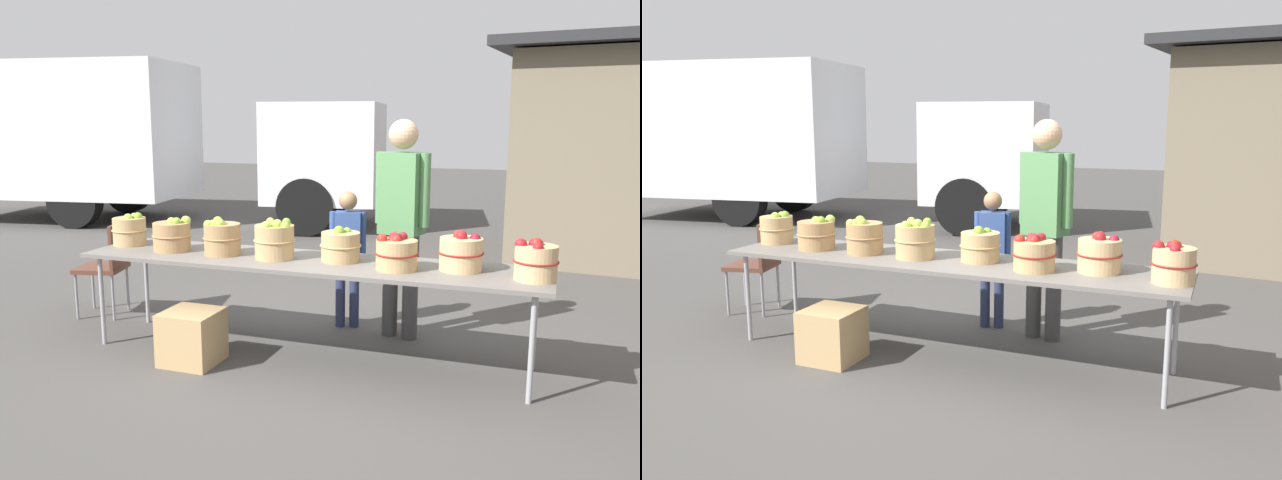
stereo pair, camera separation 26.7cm
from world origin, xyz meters
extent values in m
plane|color=#474442|center=(0.00, 0.00, 0.00)|extent=(40.00, 40.00, 0.00)
cube|color=slate|center=(0.00, 0.00, 0.73)|extent=(3.50, 0.76, 0.03)
cylinder|color=#99999E|center=(-1.63, -0.30, 0.36)|extent=(0.04, 0.04, 0.72)
cylinder|color=#99999E|center=(1.63, -0.30, 0.36)|extent=(0.04, 0.04, 0.72)
cylinder|color=#99999E|center=(-1.63, 0.30, 0.36)|extent=(0.04, 0.04, 0.72)
cylinder|color=#99999E|center=(1.63, 0.30, 0.36)|extent=(0.04, 0.04, 0.72)
cylinder|color=tan|center=(-1.60, 0.06, 0.86)|extent=(0.27, 0.27, 0.23)
torus|color=tan|center=(-1.60, 0.06, 0.87)|extent=(0.29, 0.29, 0.01)
sphere|color=#9EC647|center=(-1.59, 0.03, 0.98)|extent=(0.08, 0.08, 0.08)
sphere|color=#9EC647|center=(-1.57, 0.10, 0.98)|extent=(0.07, 0.07, 0.07)
sphere|color=#8CB738|center=(-1.57, 0.11, 0.97)|extent=(0.07, 0.07, 0.07)
sphere|color=#7AA833|center=(-1.54, 0.09, 0.98)|extent=(0.08, 0.08, 0.08)
cylinder|color=#A87F51|center=(-1.14, -0.03, 0.86)|extent=(0.29, 0.29, 0.23)
torus|color=#A87F51|center=(-1.14, -0.03, 0.87)|extent=(0.31, 0.31, 0.01)
sphere|color=#9EC647|center=(-1.13, -0.03, 0.98)|extent=(0.07, 0.07, 0.07)
sphere|color=#7AA833|center=(-1.08, -0.04, 0.99)|extent=(0.07, 0.07, 0.07)
sphere|color=#9EC647|center=(-1.04, 0.04, 0.99)|extent=(0.08, 0.08, 0.08)
sphere|color=#9EC647|center=(-1.15, 0.02, 0.97)|extent=(0.08, 0.08, 0.08)
cylinder|color=#A87F51|center=(-0.69, -0.02, 0.87)|extent=(0.28, 0.28, 0.24)
torus|color=#A87F51|center=(-0.69, -0.02, 0.88)|extent=(0.30, 0.30, 0.01)
sphere|color=#8CB738|center=(-0.69, -0.02, 0.97)|extent=(0.08, 0.08, 0.08)
sphere|color=#9EC647|center=(-0.73, -0.08, 0.99)|extent=(0.08, 0.08, 0.08)
sphere|color=#8CB738|center=(-0.68, -0.07, 1.00)|extent=(0.08, 0.08, 0.08)
sphere|color=#8CB738|center=(-0.71, -0.05, 1.01)|extent=(0.08, 0.08, 0.08)
sphere|color=#8CB738|center=(-0.74, -0.01, 0.99)|extent=(0.07, 0.07, 0.07)
sphere|color=#9EC647|center=(-0.76, -0.10, 0.99)|extent=(0.07, 0.07, 0.07)
cylinder|color=tan|center=(-0.25, -0.02, 0.88)|extent=(0.30, 0.30, 0.25)
torus|color=tan|center=(-0.25, -0.02, 0.89)|extent=(0.32, 0.32, 0.01)
sphere|color=#8CB738|center=(-0.15, -0.05, 1.00)|extent=(0.08, 0.08, 0.08)
sphere|color=#9EC647|center=(-0.28, -0.11, 1.01)|extent=(0.08, 0.08, 0.08)
sphere|color=#8CB738|center=(-0.20, -0.06, 1.02)|extent=(0.08, 0.08, 0.08)
sphere|color=#7AA833|center=(-0.18, 0.05, 1.02)|extent=(0.07, 0.07, 0.07)
sphere|color=#7AA833|center=(-0.25, -0.03, 1.01)|extent=(0.07, 0.07, 0.07)
sphere|color=#9EC647|center=(-0.29, 0.00, 1.02)|extent=(0.06, 0.06, 0.06)
cylinder|color=tan|center=(0.25, 0.06, 0.86)|extent=(0.29, 0.29, 0.21)
torus|color=tan|center=(0.25, 0.06, 0.87)|extent=(0.31, 0.31, 0.01)
sphere|color=#9EC647|center=(0.24, 0.07, 0.97)|extent=(0.07, 0.07, 0.07)
sphere|color=#7AA833|center=(0.24, 0.04, 0.98)|extent=(0.08, 0.08, 0.08)
sphere|color=#8CB738|center=(0.21, 0.11, 0.96)|extent=(0.07, 0.07, 0.07)
sphere|color=#7AA833|center=(0.28, 0.11, 0.96)|extent=(0.06, 0.06, 0.06)
sphere|color=#7AA833|center=(0.25, 0.06, 0.95)|extent=(0.07, 0.07, 0.07)
cylinder|color=tan|center=(0.70, -0.08, 0.85)|extent=(0.29, 0.29, 0.21)
torus|color=maroon|center=(0.70, -0.08, 0.87)|extent=(0.31, 0.31, 0.01)
sphere|color=maroon|center=(0.70, -0.07, 0.97)|extent=(0.08, 0.08, 0.08)
sphere|color=#B22319|center=(0.61, -0.12, 0.97)|extent=(0.08, 0.08, 0.08)
sphere|color=maroon|center=(0.67, -0.04, 0.97)|extent=(0.08, 0.08, 0.08)
sphere|color=#B22319|center=(0.70, -0.09, 0.96)|extent=(0.07, 0.07, 0.07)
sphere|color=#B22319|center=(0.71, -0.04, 0.96)|extent=(0.08, 0.08, 0.08)
sphere|color=#B22319|center=(0.68, -0.09, 0.95)|extent=(0.08, 0.08, 0.08)
sphere|color=maroon|center=(0.73, 0.00, 0.97)|extent=(0.07, 0.07, 0.07)
cylinder|color=tan|center=(1.12, 0.06, 0.86)|extent=(0.29, 0.29, 0.23)
torus|color=maroon|center=(1.12, 0.06, 0.88)|extent=(0.31, 0.31, 0.01)
sphere|color=maroon|center=(1.12, 0.06, 1.00)|extent=(0.07, 0.07, 0.07)
sphere|color=maroon|center=(1.21, 0.07, 0.97)|extent=(0.08, 0.08, 0.08)
sphere|color=#B22319|center=(1.10, 0.09, 0.99)|extent=(0.07, 0.07, 0.07)
sphere|color=maroon|center=(1.12, 0.05, 0.99)|extent=(0.08, 0.08, 0.08)
cylinder|color=tan|center=(1.62, -0.06, 0.87)|extent=(0.27, 0.27, 0.23)
torus|color=maroon|center=(1.62, -0.06, 0.88)|extent=(0.29, 0.29, 0.01)
sphere|color=#B22319|center=(1.61, 0.04, 0.97)|extent=(0.07, 0.07, 0.07)
sphere|color=#B22319|center=(1.62, -0.03, 0.98)|extent=(0.07, 0.07, 0.07)
sphere|color=maroon|center=(1.60, -0.06, 0.99)|extent=(0.07, 0.07, 0.07)
sphere|color=maroon|center=(1.52, -0.08, 0.98)|extent=(0.08, 0.08, 0.08)
sphere|color=#B22319|center=(1.52, -0.08, 0.99)|extent=(0.07, 0.07, 0.07)
sphere|color=#B22319|center=(1.62, -0.06, 1.00)|extent=(0.07, 0.07, 0.07)
sphere|color=maroon|center=(1.63, -0.16, 0.98)|extent=(0.07, 0.07, 0.07)
cylinder|color=#3F3F3F|center=(0.65, 0.66, 0.44)|extent=(0.13, 0.13, 0.87)
cylinder|color=#3F3F3F|center=(0.47, 0.70, 0.44)|extent=(0.13, 0.13, 0.87)
cube|color=#4C7F4C|center=(0.56, 0.68, 1.20)|extent=(0.37, 0.30, 0.65)
sphere|color=tan|center=(0.56, 0.68, 1.67)|extent=(0.24, 0.24, 0.24)
cylinder|color=#4C7F4C|center=(0.75, 0.64, 1.23)|extent=(0.09, 0.09, 0.58)
cylinder|color=#4C7F4C|center=(0.38, 0.73, 1.23)|extent=(0.09, 0.09, 0.58)
cylinder|color=#262D4C|center=(0.13, 0.81, 0.29)|extent=(0.08, 0.08, 0.58)
cylinder|color=#262D4C|center=(0.01, 0.78, 0.29)|extent=(0.08, 0.08, 0.58)
cube|color=#334C8C|center=(0.07, 0.80, 0.79)|extent=(0.25, 0.21, 0.43)
sphere|color=#936B4C|center=(0.07, 0.80, 1.11)|extent=(0.16, 0.16, 0.16)
cylinder|color=#334C8C|center=(0.19, 0.83, 0.82)|extent=(0.06, 0.06, 0.39)
cylinder|color=#334C8C|center=(-0.05, 0.76, 0.82)|extent=(0.06, 0.06, 0.39)
cube|color=silver|center=(-6.54, 5.11, 1.60)|extent=(4.50, 2.84, 2.30)
cube|color=silver|center=(-1.90, 5.86, 1.25)|extent=(2.11, 2.36, 1.60)
cube|color=black|center=(-1.06, 6.00, 1.57)|extent=(0.32, 1.75, 0.80)
cylinder|color=black|center=(-2.21, 6.77, 0.45)|extent=(0.93, 0.42, 0.90)
cylinder|color=black|center=(-1.91, 4.90, 0.45)|extent=(0.93, 0.42, 0.90)
cylinder|color=black|center=(-6.10, 6.14, 0.45)|extent=(0.93, 0.42, 0.90)
cylinder|color=black|center=(-5.80, 4.27, 0.45)|extent=(0.93, 0.42, 0.90)
cube|color=brown|center=(-2.16, 0.36, 0.44)|extent=(0.49, 0.49, 0.04)
cube|color=brown|center=(-1.98, 0.41, 0.66)|extent=(0.13, 0.39, 0.40)
cylinder|color=gray|center=(-2.37, 0.48, 0.21)|extent=(0.02, 0.02, 0.42)
cylinder|color=gray|center=(-2.28, 0.16, 0.21)|extent=(0.02, 0.02, 0.42)
cylinder|color=gray|center=(-2.04, 0.57, 0.21)|extent=(0.02, 0.02, 0.42)
cylinder|color=gray|center=(-1.95, 0.24, 0.21)|extent=(0.02, 0.02, 0.42)
cube|color=tan|center=(-0.75, -0.41, 0.20)|extent=(0.40, 0.40, 0.40)
camera|label=1|loc=(1.69, -4.36, 1.77)|focal=36.17mm
camera|label=2|loc=(1.94, -4.26, 1.77)|focal=36.17mm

